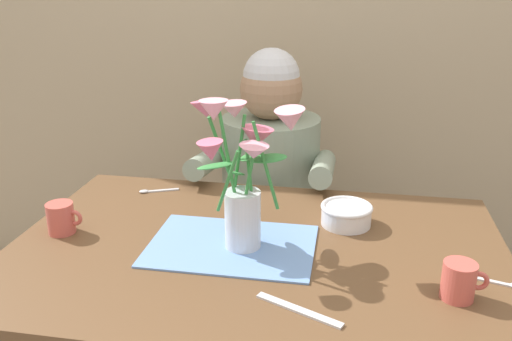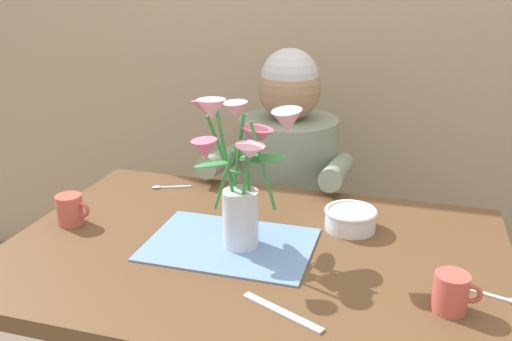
{
  "view_description": "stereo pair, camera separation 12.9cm",
  "coord_description": "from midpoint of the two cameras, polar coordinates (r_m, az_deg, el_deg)",
  "views": [
    {
      "loc": [
        0.2,
        -1.14,
        1.37
      ],
      "look_at": [
        -0.01,
        0.05,
        0.92
      ],
      "focal_mm": 37.84,
      "sensor_mm": 36.0,
      "label": 1
    },
    {
      "loc": [
        0.33,
        -1.11,
        1.37
      ],
      "look_at": [
        -0.01,
        0.05,
        0.92
      ],
      "focal_mm": 37.84,
      "sensor_mm": 36.0,
      "label": 2
    }
  ],
  "objects": [
    {
      "name": "striped_placemat",
      "position": [
        1.32,
        0.03,
        -7.88
      ],
      "size": [
        0.4,
        0.28,
        0.0
      ],
      "primitive_type": "cube",
      "color": "#6B93D1",
      "rests_on": "dining_table"
    },
    {
      "name": "spoon_1",
      "position": [
        1.26,
        27.33,
        -11.99
      ],
      "size": [
        0.12,
        0.05,
        0.01
      ],
      "color": "silver",
      "rests_on": "dining_table"
    },
    {
      "name": "tea_cup",
      "position": [
        1.16,
        23.06,
        -11.87
      ],
      "size": [
        0.09,
        0.07,
        0.08
      ],
      "color": "#CC564C",
      "rests_on": "dining_table"
    },
    {
      "name": "wood_panel_backdrop",
      "position": [
        2.19,
        9.68,
        16.98
      ],
      "size": [
        4.0,
        0.1,
        2.5
      ],
      "primitive_type": "cube",
      "color": "tan",
      "rests_on": "ground_plane"
    },
    {
      "name": "seated_person",
      "position": [
        1.95,
        5.15,
        -4.2
      ],
      "size": [
        0.45,
        0.47,
        1.14
      ],
      "rotation": [
        0.0,
        0.0,
        0.07
      ],
      "color": "#4C4C56",
      "rests_on": "ground_plane"
    },
    {
      "name": "dining_table",
      "position": [
        1.36,
        2.55,
        -11.77
      ],
      "size": [
        1.2,
        0.8,
        0.74
      ],
      "color": "brown",
      "rests_on": "ground_plane"
    },
    {
      "name": "dinner_knife",
      "position": [
        1.09,
        6.24,
        -14.76
      ],
      "size": [
        0.18,
        0.09,
        0.0
      ],
      "primitive_type": "cube",
      "rotation": [
        0.0,
        0.0,
        -0.42
      ],
      "color": "silver",
      "rests_on": "dining_table"
    },
    {
      "name": "spoon_0",
      "position": [
        1.67,
        -7.4,
        -1.78
      ],
      "size": [
        0.12,
        0.06,
        0.01
      ],
      "color": "silver",
      "rests_on": "dining_table"
    },
    {
      "name": "ceramic_bowl",
      "position": [
        1.42,
        12.54,
        -5.0
      ],
      "size": [
        0.14,
        0.14,
        0.06
      ],
      "color": "white",
      "rests_on": "dining_table"
    },
    {
      "name": "coffee_cup",
      "position": [
        1.48,
        -16.71,
        -4.03
      ],
      "size": [
        0.09,
        0.07,
        0.08
      ],
      "color": "#CC564C",
      "rests_on": "dining_table"
    },
    {
      "name": "flower_vase",
      "position": [
        1.24,
        1.3,
        0.15
      ],
      "size": [
        0.3,
        0.23,
        0.37
      ],
      "color": "silver",
      "rests_on": "dining_table"
    }
  ]
}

